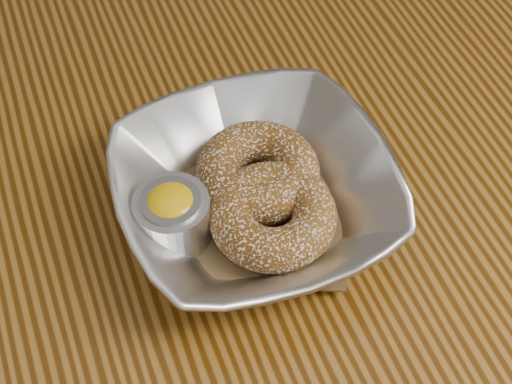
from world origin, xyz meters
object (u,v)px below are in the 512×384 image
object	(u,v)px
table	(311,280)
donut_front	(273,216)
ramekin	(172,215)
donut_back	(258,172)
serving_bowl	(256,195)

from	to	relation	value
table	donut_front	xyz separation A→B (m)	(-0.04, -0.00, 0.13)
table	ramekin	size ratio (longest dim) A/B	20.55
donut_back	ramekin	world-z (taller)	ramekin
table	ramekin	bearing A→B (deg)	170.84
donut_back	ramekin	distance (m)	0.08
donut_front	ramekin	size ratio (longest dim) A/B	1.70
serving_bowl	donut_back	size ratio (longest dim) A/B	2.18
donut_back	ramekin	xyz separation A→B (m)	(-0.08, -0.02, 0.01)
serving_bowl	donut_back	world-z (taller)	serving_bowl
serving_bowl	table	bearing A→B (deg)	-22.73
serving_bowl	donut_back	xyz separation A→B (m)	(0.01, 0.02, 0.00)
donut_front	ramekin	bearing A→B (deg)	162.16
donut_front	table	bearing A→B (deg)	6.76
table	donut_back	size ratio (longest dim) A/B	12.00
table	donut_front	distance (m)	0.13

